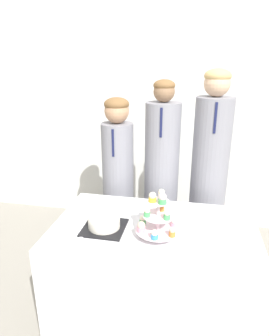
# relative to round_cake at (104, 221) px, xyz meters

# --- Properties ---
(wall_back) EXTENTS (9.00, 0.06, 2.70)m
(wall_back) POSITION_rel_round_cake_xyz_m (0.31, 1.52, 0.59)
(wall_back) COLOR silver
(wall_back) RESTS_ON ground_plane
(table) EXTENTS (1.29, 0.80, 0.71)m
(table) POSITION_rel_round_cake_xyz_m (0.31, 0.08, -0.41)
(table) COLOR white
(table) RESTS_ON ground_plane
(round_cake) EXTENTS (0.26, 0.26, 0.11)m
(round_cake) POSITION_rel_round_cake_xyz_m (0.00, 0.00, 0.00)
(round_cake) COLOR black
(round_cake) RESTS_ON table
(cake_knife) EXTENTS (0.17, 0.20, 0.01)m
(cake_knife) POSITION_rel_round_cake_xyz_m (-0.06, -0.19, -0.05)
(cake_knife) COLOR silver
(cake_knife) RESTS_ON table
(cupcake_stand) EXTENTS (0.27, 0.27, 0.30)m
(cupcake_stand) POSITION_rel_round_cake_xyz_m (0.34, -0.02, 0.08)
(cupcake_stand) COLOR silver
(cupcake_stand) RESTS_ON table
(student_0) EXTENTS (0.27, 0.27, 1.44)m
(student_0) POSITION_rel_round_cake_xyz_m (-0.10, 0.74, -0.06)
(student_0) COLOR gray
(student_0) RESTS_ON ground_plane
(student_1) EXTENTS (0.28, 0.28, 1.58)m
(student_1) POSITION_rel_round_cake_xyz_m (0.27, 0.74, -0.01)
(student_1) COLOR gray
(student_1) RESTS_ON ground_plane
(student_2) EXTENTS (0.29, 0.29, 1.66)m
(student_2) POSITION_rel_round_cake_xyz_m (0.65, 0.74, 0.03)
(student_2) COLOR gray
(student_2) RESTS_ON ground_plane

